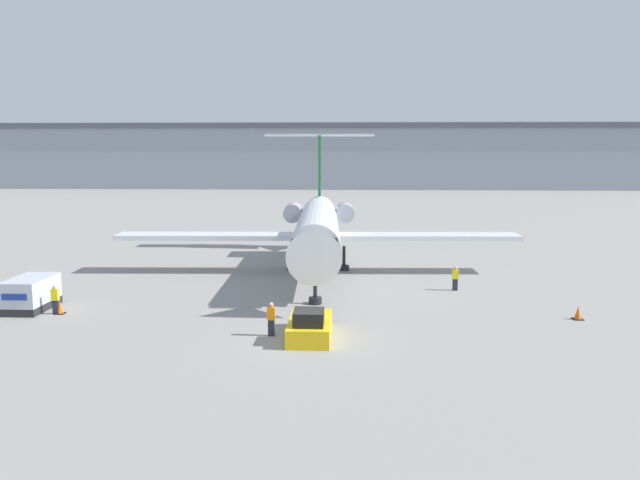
{
  "coord_description": "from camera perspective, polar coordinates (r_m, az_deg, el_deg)",
  "views": [
    {
      "loc": [
        1.94,
        -29.2,
        9.32
      ],
      "look_at": [
        0.0,
        10.76,
        3.42
      ],
      "focal_mm": 35.0,
      "sensor_mm": 36.0,
      "label": 1
    }
  ],
  "objects": [
    {
      "name": "ground_plane",
      "position": [
        30.72,
        -0.99,
        -9.28
      ],
      "size": [
        600.0,
        600.0,
        0.0
      ],
      "primitive_type": "plane",
      "color": "gray"
    },
    {
      "name": "terminal_building",
      "position": [
        149.23,
        2.06,
        7.7
      ],
      "size": [
        180.0,
        16.8,
        15.04
      ],
      "color": "#8C939E",
      "rests_on": "ground"
    },
    {
      "name": "worker_on_apron",
      "position": [
        38.45,
        -23.05,
        -4.99
      ],
      "size": [
        0.4,
        0.24,
        1.67
      ],
      "color": "#232838",
      "rests_on": "ground"
    },
    {
      "name": "traffic_cone_right",
      "position": [
        37.26,
        22.52,
        -6.18
      ],
      "size": [
        0.56,
        0.56,
        0.76
      ],
      "color": "black",
      "rests_on": "ground"
    },
    {
      "name": "worker_near_tug",
      "position": [
        31.49,
        -4.48,
        -7.16
      ],
      "size": [
        0.4,
        0.24,
        1.72
      ],
      "color": "#232838",
      "rests_on": "ground"
    },
    {
      "name": "luggage_cart",
      "position": [
        40.08,
        -24.94,
        -4.47
      ],
      "size": [
        2.06,
        3.56,
        1.89
      ],
      "color": "#232326",
      "rests_on": "ground"
    },
    {
      "name": "worker_by_wing",
      "position": [
        42.19,
        12.26,
        -3.41
      ],
      "size": [
        0.4,
        0.24,
        1.62
      ],
      "color": "#232838",
      "rests_on": "ground"
    },
    {
      "name": "airplane_main",
      "position": [
        46.91,
        -0.21,
        1.22
      ],
      "size": [
        30.38,
        25.86,
        10.6
      ],
      "color": "silver",
      "rests_on": "ground"
    },
    {
      "name": "pushback_tug",
      "position": [
        31.22,
        -0.93,
        -7.88
      ],
      "size": [
        2.07,
        4.36,
        1.61
      ],
      "color": "yellow",
      "rests_on": "ground"
    },
    {
      "name": "traffic_cone_left",
      "position": [
        38.54,
        -22.68,
        -5.69
      ],
      "size": [
        0.52,
        0.52,
        0.79
      ],
      "color": "black",
      "rests_on": "ground"
    }
  ]
}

